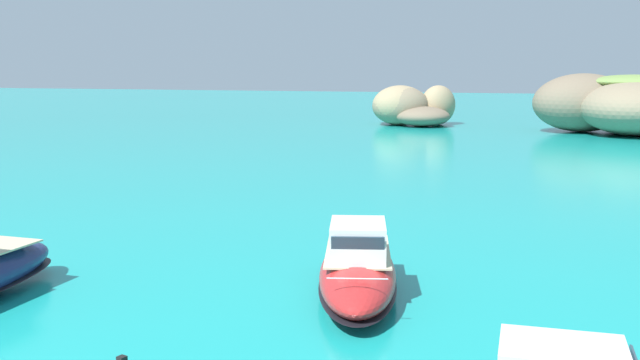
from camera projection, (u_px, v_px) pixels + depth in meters
islet_large at (619, 106)px, 83.94m from camera, size 20.56×18.86×6.77m
islet_small at (407, 107)px, 95.94m from camera, size 13.24×12.48×5.13m
motorboat_red at (358, 270)px, 25.02m from camera, size 4.63×9.13×2.58m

